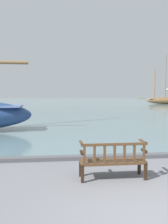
# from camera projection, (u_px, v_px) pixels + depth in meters

# --- Properties ---
(ground_plane) EXTENTS (160.00, 160.00, 0.00)m
(ground_plane) POSITION_uv_depth(u_px,v_px,m) (160.00, 220.00, 4.14)
(ground_plane) COLOR slate
(harbor_water) EXTENTS (100.00, 80.00, 0.08)m
(harbor_water) POSITION_uv_depth(u_px,v_px,m) (66.00, 103.00, 47.73)
(harbor_water) COLOR slate
(harbor_water) RESTS_ON ground
(quay_edge_kerb) EXTENTS (40.00, 0.30, 0.12)m
(quay_edge_kerb) POSITION_uv_depth(u_px,v_px,m) (110.00, 157.00, 7.95)
(quay_edge_kerb) COLOR #4C4C50
(quay_edge_kerb) RESTS_ON ground
(park_bench) EXTENTS (1.61, 0.54, 0.92)m
(park_bench) POSITION_uv_depth(u_px,v_px,m) (113.00, 160.00, 6.08)
(park_bench) COLOR black
(park_bench) RESTS_ON ground
(sailboat_far_starboard) EXTENTS (7.90, 2.84, 8.26)m
(sailboat_far_starboard) POSITION_uv_depth(u_px,v_px,m) (166.00, 100.00, 42.48)
(sailboat_far_starboard) COLOR brown
(sailboat_far_starboard) RESTS_ON harbor_water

